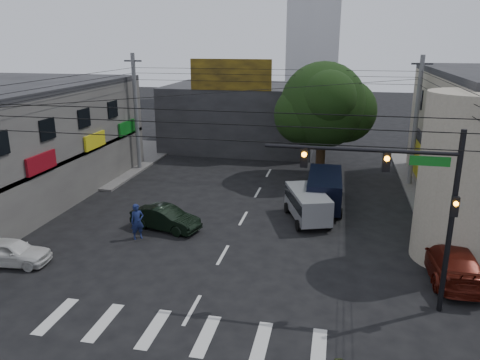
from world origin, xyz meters
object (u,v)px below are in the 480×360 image
(navy_van, at_px, (324,191))
(traffic_officer, at_px, (137,222))
(street_tree, at_px, (323,105))
(utility_pole_far_left, at_px, (136,113))
(silver_minivan, at_px, (308,206))
(maroon_sedan, at_px, (452,261))
(utility_pole_far_right, at_px, (416,122))
(dark_sedan, at_px, (166,218))
(traffic_gantry, at_px, (407,191))
(white_compact, at_px, (11,252))

(navy_van, xyz_separation_m, traffic_officer, (-9.49, -6.98, -0.10))
(street_tree, relative_size, navy_van, 1.63)
(utility_pole_far_left, relative_size, silver_minivan, 2.02)
(maroon_sedan, bearing_deg, utility_pole_far_right, -92.04)
(silver_minivan, bearing_deg, utility_pole_far_right, -57.51)
(utility_pole_far_left, distance_m, navy_van, 16.63)
(utility_pole_far_left, xyz_separation_m, utility_pole_far_right, (21.00, 0.00, 0.00))
(street_tree, bearing_deg, dark_sedan, -122.35)
(traffic_gantry, bearing_deg, traffic_officer, 162.53)
(traffic_gantry, bearing_deg, maroon_sedan, 48.25)
(utility_pole_far_right, xyz_separation_m, silver_minivan, (-6.77, -8.56, -3.69))
(utility_pole_far_right, height_order, traffic_officer, utility_pole_far_right)
(white_compact, relative_size, silver_minivan, 0.83)
(navy_van, bearing_deg, utility_pole_far_left, 67.20)
(street_tree, relative_size, white_compact, 2.30)
(street_tree, xyz_separation_m, silver_minivan, (-0.27, -9.56, -4.57))
(traffic_gantry, bearing_deg, utility_pole_far_left, 137.14)
(traffic_officer, bearing_deg, utility_pole_far_right, 0.85)
(white_compact, distance_m, traffic_officer, 6.13)
(traffic_gantry, relative_size, dark_sedan, 1.71)
(dark_sedan, xyz_separation_m, navy_van, (8.49, 5.46, 0.41))
(street_tree, xyz_separation_m, utility_pole_far_left, (-14.50, -1.00, -0.87))
(utility_pole_far_right, height_order, maroon_sedan, utility_pole_far_right)
(silver_minivan, xyz_separation_m, traffic_officer, (-8.63, -4.44, 0.06))
(dark_sedan, bearing_deg, maroon_sedan, -85.09)
(white_compact, bearing_deg, traffic_officer, -54.58)
(utility_pole_far_left, relative_size, dark_sedan, 2.19)
(street_tree, height_order, traffic_gantry, street_tree)
(utility_pole_far_left, height_order, traffic_officer, utility_pole_far_left)
(maroon_sedan, bearing_deg, silver_minivan, -40.98)
(maroon_sedan, bearing_deg, traffic_gantry, 46.30)
(street_tree, bearing_deg, utility_pole_far_left, -176.05)
(dark_sedan, xyz_separation_m, traffic_officer, (-0.99, -1.52, 0.31))
(utility_pole_far_right, height_order, navy_van, utility_pole_far_right)
(white_compact, bearing_deg, utility_pole_far_right, -55.09)
(silver_minivan, bearing_deg, maroon_sedan, -148.18)
(dark_sedan, relative_size, navy_van, 0.79)
(traffic_gantry, relative_size, utility_pole_far_left, 0.78)
(traffic_gantry, height_order, silver_minivan, traffic_gantry)
(street_tree, xyz_separation_m, dark_sedan, (-7.91, -12.48, -4.82))
(maroon_sedan, xyz_separation_m, traffic_officer, (-15.38, 1.03, 0.21))
(street_tree, relative_size, dark_sedan, 2.07)
(maroon_sedan, bearing_deg, dark_sedan, -12.00)
(silver_minivan, bearing_deg, white_compact, 103.35)
(traffic_gantry, bearing_deg, dark_sedan, 154.80)
(silver_minivan, relative_size, navy_van, 0.85)
(street_tree, bearing_deg, navy_van, -85.22)
(utility_pole_far_right, relative_size, maroon_sedan, 1.75)
(silver_minivan, bearing_deg, navy_van, -37.89)
(traffic_gantry, xyz_separation_m, utility_pole_far_right, (2.68, 17.00, -0.23))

